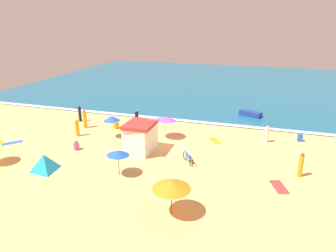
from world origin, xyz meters
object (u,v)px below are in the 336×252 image
(parked_bicycle, at_px, (188,158))
(beach_umbrella_4, at_px, (165,119))
(beachgoer_0, at_px, (77,128))
(beachgoer_3, at_px, (85,119))
(beachgoer_1, at_px, (301,165))
(beachgoer_2, at_px, (76,146))
(lifeguard_cabana, at_px, (140,137))
(beach_umbrella_0, at_px, (171,185))
(beachgoer_5, at_px, (80,113))
(beachgoer_8, at_px, (116,125))
(beach_umbrella_2, at_px, (112,118))
(small_boat_0, at_px, (250,114))
(beach_umbrella_3, at_px, (118,153))
(beachgoer_6, at_px, (300,137))
(beachgoer_7, at_px, (267,134))
(beachgoer_10, at_px, (137,118))
(beach_tent, at_px, (44,162))

(parked_bicycle, bearing_deg, beach_umbrella_4, 126.52)
(beachgoer_0, height_order, beachgoer_3, beachgoer_3)
(beachgoer_1, distance_m, beachgoer_2, 17.51)
(lifeguard_cabana, bearing_deg, beach_umbrella_0, -56.53)
(beachgoer_5, xyz_separation_m, beachgoer_8, (4.70, -0.88, -0.55))
(beach_umbrella_2, relative_size, beachgoer_0, 1.23)
(small_boat_0, bearing_deg, beach_umbrella_2, -138.94)
(beach_umbrella_3, bearing_deg, beach_umbrella_0, -33.91)
(beachgoer_0, bearing_deg, lifeguard_cabana, -12.11)
(beachgoer_1, bearing_deg, small_boat_0, 107.13)
(beachgoer_2, bearing_deg, beach_umbrella_3, -28.27)
(beachgoer_6, xyz_separation_m, small_boat_0, (-4.67, 6.11, 0.02))
(lifeguard_cabana, xyz_separation_m, beachgoer_8, (-4.50, 4.48, -0.92))
(beach_umbrella_3, xyz_separation_m, beachgoer_7, (9.86, 9.41, -0.96))
(beach_umbrella_0, bearing_deg, beach_umbrella_4, 109.64)
(beach_umbrella_0, bearing_deg, beachgoer_2, 148.98)
(parked_bicycle, relative_size, beachgoer_6, 1.76)
(beach_umbrella_3, bearing_deg, beachgoer_0, 141.25)
(parked_bicycle, bearing_deg, beachgoer_0, 168.09)
(lifeguard_cabana, xyz_separation_m, small_boat_0, (8.17, 12.49, -0.89))
(beach_umbrella_0, xyz_separation_m, beachgoer_6, (7.91, 13.82, -1.50))
(beach_umbrella_4, bearing_deg, beach_umbrella_0, -70.36)
(beach_umbrella_4, height_order, beachgoer_8, beach_umbrella_4)
(beachgoer_5, distance_m, beachgoer_6, 22.07)
(beach_umbrella_4, height_order, beachgoer_7, beach_umbrella_4)
(parked_bicycle, xyz_separation_m, beachgoer_10, (-7.18, 6.92, 0.40))
(beach_umbrella_3, distance_m, parked_bicycle, 5.49)
(parked_bicycle, relative_size, beachgoer_10, 0.87)
(beach_tent, relative_size, beachgoer_3, 1.29)
(beach_tent, bearing_deg, beach_umbrella_3, 9.36)
(beach_umbrella_0, relative_size, beachgoer_7, 1.89)
(beach_umbrella_4, distance_m, parked_bicycle, 5.67)
(beach_umbrella_0, bearing_deg, parked_bicycle, 95.73)
(parked_bicycle, xyz_separation_m, beachgoer_2, (-9.55, -0.43, -0.02))
(beach_umbrella_3, bearing_deg, beachgoer_8, 117.87)
(beach_umbrella_3, height_order, beachgoer_7, beach_umbrella_3)
(lifeguard_cabana, xyz_separation_m, beach_umbrella_0, (4.92, -7.45, 0.59))
(beach_umbrella_2, xyz_separation_m, beachgoer_0, (-3.33, -0.65, -1.05))
(beach_umbrella_3, bearing_deg, beachgoer_5, 134.19)
(beachgoer_3, height_order, beachgoer_10, beachgoer_3)
(beachgoer_3, bearing_deg, beachgoer_8, 13.82)
(beachgoer_7, height_order, small_boat_0, beachgoer_7)
(beachgoer_10, bearing_deg, beachgoer_6, 1.20)
(beachgoer_8, bearing_deg, beach_tent, -95.51)
(lifeguard_cabana, distance_m, beach_tent, 7.48)
(beach_umbrella_2, xyz_separation_m, beach_umbrella_4, (4.70, 1.36, 0.01))
(beachgoer_8, bearing_deg, beachgoer_0, -130.25)
(beachgoer_7, bearing_deg, beachgoer_10, 176.31)
(beach_umbrella_0, xyz_separation_m, beachgoer_10, (-7.84, 13.49, -1.07))
(lifeguard_cabana, relative_size, parked_bicycle, 1.82)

